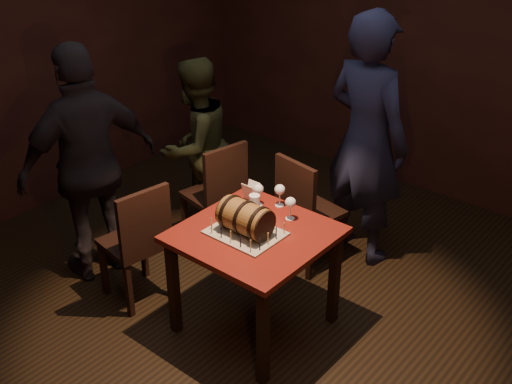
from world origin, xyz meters
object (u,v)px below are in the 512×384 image
at_px(chair_left_front, 139,239).
at_px(pint_of_ale, 255,206).
at_px(pub_table, 255,247).
at_px(person_back, 366,140).
at_px(person_left_rear, 195,146).
at_px(wine_glass_right, 290,203).
at_px(wine_glass_mid, 280,191).
at_px(wine_glass_left, 258,190).
at_px(person_left_front, 90,165).
at_px(chair_left_rear, 219,191).
at_px(chair_back, 304,207).
at_px(barrel_cake, 245,218).

bearing_deg(chair_left_front, pint_of_ale, 35.10).
bearing_deg(pub_table, person_back, 87.92).
height_order(pub_table, person_left_rear, person_left_rear).
bearing_deg(person_left_rear, wine_glass_right, 69.92).
distance_m(wine_glass_right, chair_left_front, 1.10).
distance_m(wine_glass_mid, pint_of_ale, 0.22).
xyz_separation_m(pub_table, wine_glass_left, (-0.21, 0.28, 0.23)).
height_order(person_left_rear, person_left_front, person_left_front).
bearing_deg(pub_table, chair_left_rear, 145.96).
bearing_deg(wine_glass_right, chair_left_rear, 162.02).
xyz_separation_m(pub_table, person_left_rear, (-1.25, 0.73, 0.10)).
distance_m(wine_glass_left, person_left_rear, 1.14).
xyz_separation_m(chair_left_rear, person_left_front, (-0.50, -0.81, 0.37)).
relative_size(person_left_rear, person_left_front, 0.82).
height_order(pint_of_ale, person_back, person_back).
distance_m(chair_back, chair_left_rear, 0.71).
bearing_deg(person_left_front, wine_glass_left, 127.16).
bearing_deg(barrel_cake, chair_left_front, -162.20).
relative_size(wine_glass_right, person_left_front, 0.09).
xyz_separation_m(pub_table, person_left_front, (-1.35, -0.24, 0.26)).
relative_size(wine_glass_mid, chair_left_rear, 0.17).
height_order(pub_table, wine_glass_right, wine_glass_right).
bearing_deg(chair_left_front, pub_table, 20.53).
xyz_separation_m(wine_glass_right, chair_back, (-0.25, 0.52, -0.35)).
bearing_deg(person_left_front, chair_left_front, 96.58).
distance_m(wine_glass_right, pint_of_ale, 0.24).
bearing_deg(pint_of_ale, pub_table, -49.71).
bearing_deg(chair_back, person_left_rear, -176.85).
bearing_deg(chair_left_front, wine_glass_left, 44.60).
xyz_separation_m(wine_glass_right, pint_of_ale, (-0.21, -0.11, -0.05)).
xyz_separation_m(pint_of_ale, chair_left_rear, (-0.71, 0.41, -0.30)).
relative_size(person_back, person_left_rear, 1.33).
bearing_deg(wine_glass_right, wine_glass_left, 177.98).
distance_m(wine_glass_left, chair_back, 0.61).
xyz_separation_m(wine_glass_mid, pint_of_ale, (-0.05, -0.21, -0.04)).
relative_size(wine_glass_left, wine_glass_mid, 1.00).
xyz_separation_m(person_back, person_left_rear, (-1.29, -0.52, -0.24)).
bearing_deg(pub_table, chair_back, 102.49).
bearing_deg(person_back, chair_left_front, 69.99).
bearing_deg(chair_back, person_left_front, -138.62).
distance_m(chair_back, person_left_front, 1.60).
relative_size(chair_back, person_left_rear, 0.63).
bearing_deg(chair_left_front, chair_left_rear, 93.46).
distance_m(chair_left_rear, person_left_rear, 0.48).
distance_m(wine_glass_mid, chair_left_front, 1.03).
xyz_separation_m(barrel_cake, chair_left_rear, (-0.81, 0.63, -0.34)).
bearing_deg(chair_back, wine_glass_right, -64.24).
distance_m(pint_of_ale, person_back, 1.11).
distance_m(chair_left_rear, person_left_front, 1.03).
xyz_separation_m(pub_table, wine_glass_mid, (-0.09, 0.37, 0.23)).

